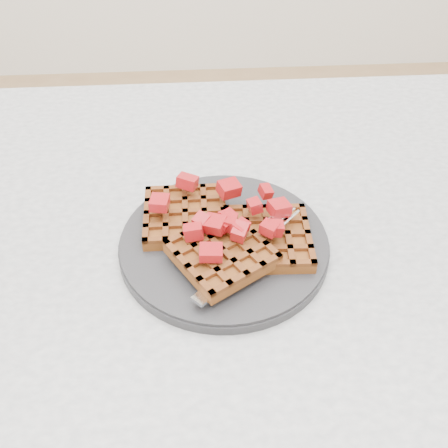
# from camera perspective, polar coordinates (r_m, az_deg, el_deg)

# --- Properties ---
(table) EXTENTS (1.20, 0.80, 0.75)m
(table) POSITION_cam_1_polar(r_m,az_deg,el_deg) (0.73, 11.72, -6.98)
(table) COLOR beige
(table) RESTS_ON ground
(plate) EXTENTS (0.25, 0.25, 0.02)m
(plate) POSITION_cam_1_polar(r_m,az_deg,el_deg) (0.60, 0.00, -2.24)
(plate) COLOR #242326
(plate) RESTS_ON table
(waffles) EXTENTS (0.20, 0.19, 0.03)m
(waffles) POSITION_cam_1_polar(r_m,az_deg,el_deg) (0.58, 0.04, -1.17)
(waffles) COLOR brown
(waffles) RESTS_ON plate
(strawberry_pile) EXTENTS (0.15, 0.15, 0.02)m
(strawberry_pile) POSITION_cam_1_polar(r_m,az_deg,el_deg) (0.57, 0.00, 1.03)
(strawberry_pile) COLOR maroon
(strawberry_pile) RESTS_ON waffles
(fork) EXTENTS (0.14, 0.15, 0.02)m
(fork) POSITION_cam_1_polar(r_m,az_deg,el_deg) (0.57, 3.50, -3.33)
(fork) COLOR silver
(fork) RESTS_ON plate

